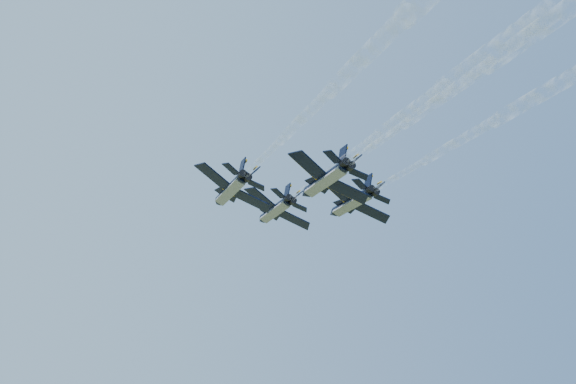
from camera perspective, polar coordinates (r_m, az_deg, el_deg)
name	(u,v)px	position (r m, az deg, el deg)	size (l,w,h in m)	color
jet_lead	(275,210)	(105.99, -1.13, -1.61)	(11.25, 16.25, 6.05)	black
jet_left	(231,190)	(92.78, -5.10, 0.20)	(11.25, 16.25, 6.05)	black
jet_right	(352,202)	(100.90, 5.70, -0.93)	(11.25, 16.25, 6.05)	black
jet_slot	(325,180)	(87.14, 3.33, 1.09)	(11.25, 16.25, 6.05)	black
smoke_trail_lead	(413,125)	(67.42, 11.07, 5.85)	(7.22, 56.50, 2.73)	white
smoke_trail_left	(370,67)	(53.71, 7.32, 10.92)	(7.22, 56.50, 2.73)	white
smoke_trail_right	(553,105)	(65.78, 22.52, 7.18)	(7.22, 56.50, 2.73)	white
smoke_trail_slot	(562,35)	(52.26, 23.15, 12.72)	(7.22, 56.50, 2.73)	white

